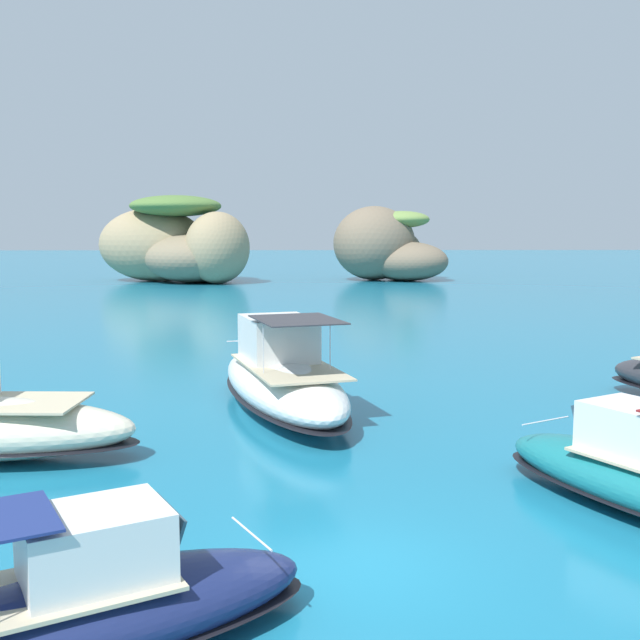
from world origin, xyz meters
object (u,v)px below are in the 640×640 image
Objects in this scene: islet_large at (181,250)px; motorboat_white at (282,379)px; islet_small at (387,249)px; motorboat_navy at (74,611)px.

motorboat_white is at bearing -78.01° from islet_large.
islet_small reaches higher than motorboat_navy.
islet_small is at bearing 80.43° from motorboat_navy.
islet_large is 1.27× the size of islet_small.
islet_large is at bearing 97.91° from motorboat_navy.
islet_large is at bearing 101.99° from motorboat_white.
motorboat_navy is at bearing -99.72° from motorboat_white.
islet_large reaches higher than motorboat_navy.
motorboat_white is (2.47, 14.42, 0.31)m from motorboat_navy.
islet_small is 78.59m from motorboat_navy.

